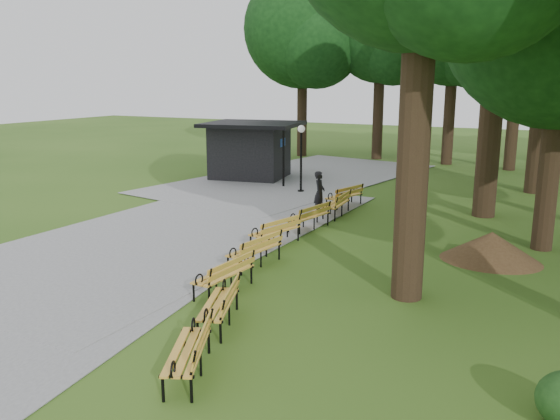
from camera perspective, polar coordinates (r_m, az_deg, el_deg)
The scene contains 14 objects.
ground at distance 14.86m, azimuth -4.35°, elevation -6.36°, with size 100.00×100.00×0.00m, color #335919.
path at distance 19.39m, azimuth -9.92°, elevation -1.85°, with size 12.00×38.00×0.06m, color gray.
person at distance 21.19m, azimuth 3.93°, elevation 1.70°, with size 0.58×0.38×1.60m, color black.
kiosk at distance 29.04m, azimuth -3.00°, elevation 5.93°, with size 4.50×3.91×2.82m, color black, non-canonical shape.
lamp_post at distance 25.14m, azimuth 2.11°, elevation 6.55°, with size 0.32×0.32×2.95m.
dirt_mound at distance 16.79m, azimuth 20.18°, elevation -3.40°, with size 2.27×2.27×0.82m, color #47301C.
bench_0 at distance 10.00m, azimuth -9.17°, elevation -13.65°, with size 1.90×0.64×0.88m, color gold, non-canonical shape.
bench_1 at distance 11.82m, azimuth -6.13°, elevation -9.27°, with size 1.90×0.64×0.88m, color gold, non-canonical shape.
bench_2 at distance 13.54m, azimuth -5.61°, elevation -6.35°, with size 1.90×0.64×0.88m, color gold, non-canonical shape.
bench_3 at distance 15.37m, azimuth -2.56°, elevation -3.96°, with size 1.90×0.64×0.88m, color gold, non-canonical shape.
bench_4 at distance 17.24m, azimuth -0.50°, elevation -2.08°, with size 1.90×0.64×0.88m, color gold, non-canonical shape.
bench_5 at distance 19.08m, azimuth 2.86°, elevation -0.64°, with size 1.90×0.64×0.88m, color gold, non-canonical shape.
bench_6 at distance 21.06m, azimuth 5.58°, elevation 0.60°, with size 1.90×0.64×0.88m, color gold, non-canonical shape.
bench_7 at distance 22.52m, azimuth 6.36°, elevation 1.37°, with size 1.90×0.64×0.88m, color gold, non-canonical shape.
Camera 1 is at (7.31, -11.99, 4.86)m, focal length 36.96 mm.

